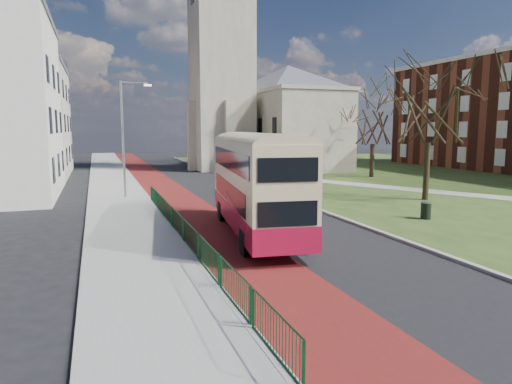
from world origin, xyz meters
name	(u,v)px	position (x,y,z in m)	size (l,w,h in m)	color
ground	(283,262)	(0.00, 0.00, 0.00)	(160.00, 160.00, 0.00)	black
road_carriageway	(203,191)	(1.50, 20.00, 0.01)	(9.00, 120.00, 0.01)	black
bus_lane	(168,192)	(-1.20, 20.00, 0.01)	(3.40, 120.00, 0.01)	#591414
pavement_west	(117,194)	(-5.00, 20.00, 0.06)	(4.00, 120.00, 0.12)	gray
kerb_west	(144,193)	(-3.00, 20.00, 0.07)	(0.25, 120.00, 0.13)	#999993
kerb_east	(250,185)	(6.10, 22.00, 0.07)	(0.25, 80.00, 0.13)	#999993
grass_green	(437,177)	(26.00, 22.00, 0.02)	(40.00, 80.00, 0.04)	#2D4819
footpath	(486,196)	(20.00, 10.00, 0.06)	(2.20, 36.00, 0.03)	#9E998C
pedestrian_railing	(183,231)	(-2.95, 4.00, 0.55)	(0.07, 24.00, 1.12)	#0C371A
gothic_church	(258,59)	(12.56, 38.00, 13.13)	(16.38, 18.00, 40.00)	gray
street_block_far	(15,120)	(-14.00, 38.00, 5.76)	(10.30, 16.30, 11.50)	#C0B6A2
streetlamp	(125,133)	(-4.35, 18.00, 4.59)	(2.13, 0.18, 8.00)	gray
bus	(256,180)	(0.50, 4.45, 2.57)	(3.89, 11.01, 4.50)	maroon
winter_tree_near	(430,97)	(14.93, 10.34, 7.00)	(7.01, 7.01, 10.05)	#2C2316
winter_tree_far	(373,118)	(20.02, 24.54, 5.96)	(5.99, 5.99, 8.55)	#322219
litter_bin	(426,210)	(10.34, 4.75, 0.51)	(0.62, 0.62, 0.94)	black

